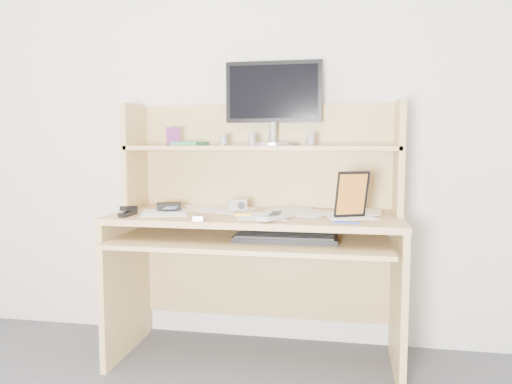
% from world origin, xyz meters
% --- Properties ---
extents(back_wall, '(3.60, 0.04, 2.50)m').
position_xyz_m(back_wall, '(0.00, 1.80, 1.25)').
color(back_wall, beige).
rests_on(back_wall, floor).
extents(desk, '(1.40, 0.70, 1.30)m').
position_xyz_m(desk, '(0.00, 1.56, 0.69)').
color(desk, tan).
rests_on(desk, floor).
extents(paper_clutter, '(1.32, 0.54, 0.01)m').
position_xyz_m(paper_clutter, '(0.00, 1.48, 0.75)').
color(paper_clutter, white).
rests_on(paper_clutter, desk).
extents(keyboard, '(0.47, 0.17, 0.03)m').
position_xyz_m(keyboard, '(0.17, 1.32, 0.67)').
color(keyboard, black).
rests_on(keyboard, desk).
extents(tv_remote, '(0.14, 0.21, 0.02)m').
position_xyz_m(tv_remote, '(0.12, 1.29, 0.77)').
color(tv_remote, '#ADACA7').
rests_on(tv_remote, paper_clutter).
extents(flip_phone, '(0.06, 0.10, 0.02)m').
position_xyz_m(flip_phone, '(-0.21, 1.22, 0.77)').
color(flip_phone, '#B5B5B7').
rests_on(flip_phone, paper_clutter).
extents(stapler, '(0.04, 0.14, 0.04)m').
position_xyz_m(stapler, '(-0.58, 1.30, 0.78)').
color(stapler, black).
rests_on(stapler, paper_clutter).
extents(wallet, '(0.15, 0.14, 0.03)m').
position_xyz_m(wallet, '(-0.46, 1.52, 0.77)').
color(wallet, black).
rests_on(wallet, paper_clutter).
extents(sticky_note_pad, '(0.10, 0.10, 0.01)m').
position_xyz_m(sticky_note_pad, '(-0.05, 1.42, 0.76)').
color(sticky_note_pad, '#FFF943').
rests_on(sticky_note_pad, desk).
extents(digital_camera, '(0.10, 0.07, 0.06)m').
position_xyz_m(digital_camera, '(-0.10, 1.52, 0.78)').
color(digital_camera, silver).
rests_on(digital_camera, paper_clutter).
extents(game_case, '(0.14, 0.08, 0.21)m').
position_xyz_m(game_case, '(0.46, 1.40, 0.86)').
color(game_case, black).
rests_on(game_case, paper_clutter).
extents(blue_pen, '(0.12, 0.05, 0.01)m').
position_xyz_m(blue_pen, '(0.44, 1.22, 0.76)').
color(blue_pen, '#1B32CB').
rests_on(blue_pen, paper_clutter).
extents(card_box, '(0.07, 0.05, 0.10)m').
position_xyz_m(card_box, '(-0.46, 1.60, 1.13)').
color(card_box, '#A11B15').
rests_on(card_box, desk).
extents(shelf_book, '(0.16, 0.21, 0.02)m').
position_xyz_m(shelf_book, '(-0.38, 1.65, 1.09)').
color(shelf_book, '#358652').
rests_on(shelf_book, desk).
extents(chip_stack_a, '(0.06, 0.06, 0.06)m').
position_xyz_m(chip_stack_a, '(-0.19, 1.60, 1.11)').
color(chip_stack_a, black).
rests_on(chip_stack_a, desk).
extents(chip_stack_b, '(0.04, 0.04, 0.06)m').
position_xyz_m(chip_stack_b, '(-0.04, 1.59, 1.11)').
color(chip_stack_b, white).
rests_on(chip_stack_b, desk).
extents(chip_stack_c, '(0.04, 0.04, 0.04)m').
position_xyz_m(chip_stack_c, '(0.24, 1.68, 1.10)').
color(chip_stack_c, black).
rests_on(chip_stack_c, desk).
extents(chip_stack_d, '(0.04, 0.04, 0.07)m').
position_xyz_m(chip_stack_d, '(0.26, 1.61, 1.11)').
color(chip_stack_d, silver).
rests_on(chip_stack_d, desk).
extents(monitor, '(0.51, 0.25, 0.44)m').
position_xyz_m(monitor, '(0.05, 1.70, 1.31)').
color(monitor, '#9C9CA0').
rests_on(monitor, desk).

